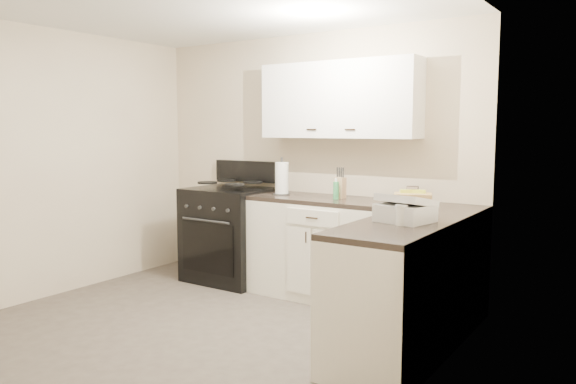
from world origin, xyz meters
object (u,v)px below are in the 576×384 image
Objects in this scene: knife_block at (340,188)px; countertop_grill at (405,213)px; stove at (231,236)px; paper_towel at (282,178)px; wicker_basket at (413,199)px.

countertop_grill is at bearing -36.96° from knife_block.
paper_towel is (0.63, 0.02, 0.64)m from stove.
countertop_grill is at bearing -27.75° from paper_towel.
paper_towel is 0.94× the size of countertop_grill.
wicker_basket reaches higher than stove.
stove is at bearing -171.17° from knife_block.
paper_towel is 1.02× the size of wicker_basket.
knife_block is 0.63× the size of wicker_basket.
knife_block is at bearing 172.40° from wicker_basket.
wicker_basket is at bearing -2.42° from knife_block.
knife_block reaches higher than wicker_basket.
wicker_basket is (1.98, -0.02, 0.53)m from stove.
countertop_grill is (1.61, -0.85, -0.10)m from paper_towel.
wicker_basket is (0.74, -0.10, -0.05)m from knife_block.
knife_block is 0.75m from wicker_basket.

